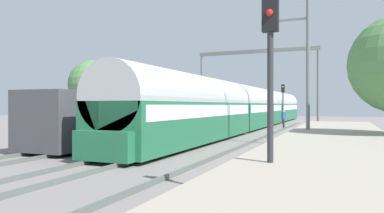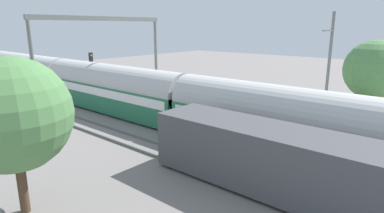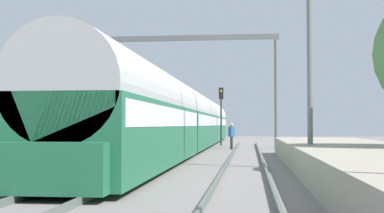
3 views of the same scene
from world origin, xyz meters
The scene contains 10 objects.
ground centered at (0.00, 0.00, 0.00)m, with size 120.00×120.00×0.00m, color gray.
track_west centered at (0.00, 0.00, 0.08)m, with size 1.52×60.00×0.16m.
track_east centered at (3.96, 0.00, 0.08)m, with size 1.51×60.00×0.16m.
platform centered at (7.78, 2.00, 0.45)m, with size 4.40×28.00×0.90m.
passenger_train centered at (0.00, 20.70, 1.97)m, with size 2.93×49.20×3.82m.
freight_car centered at (-3.96, 3.15, 1.47)m, with size 2.80×13.00×2.70m.
person_crossing centered at (2.96, 20.03, 1.03)m, with size 0.42×0.47×1.73m.
railway_signal_far centered at (1.92, 26.62, 2.95)m, with size 0.36×0.30×4.55m.
catenary_gantry centered at (0.00, 21.59, 5.62)m, with size 12.32×0.28×7.86m.
catenary_pole_east_mid centered at (6.31, 5.24, 4.15)m, with size 1.90×0.20×8.00m.
Camera 3 is at (4.13, -14.39, 1.62)m, focal length 48.90 mm.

